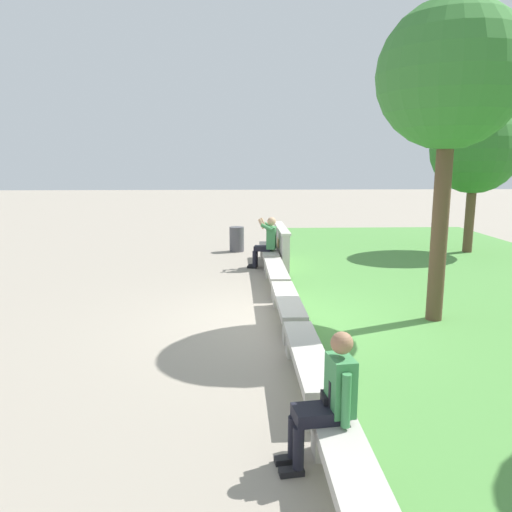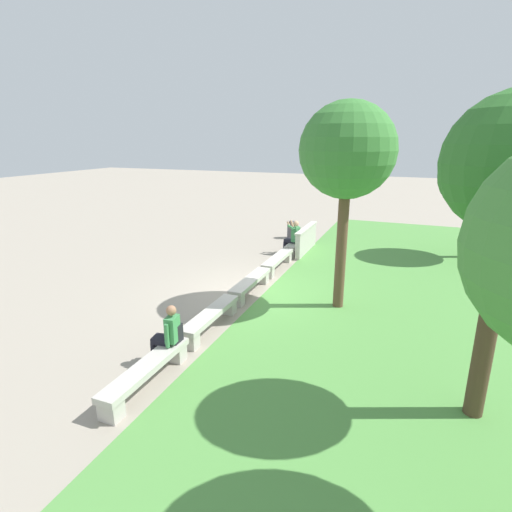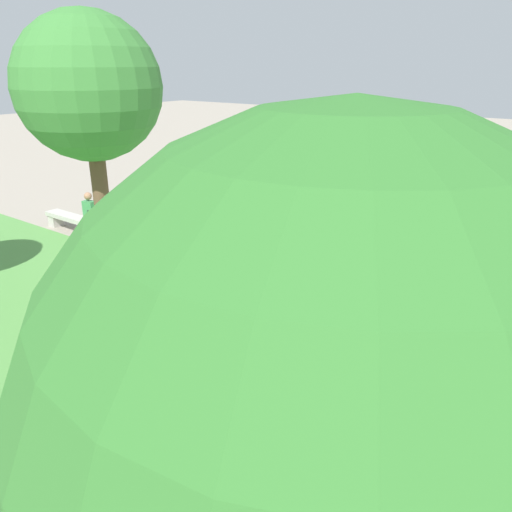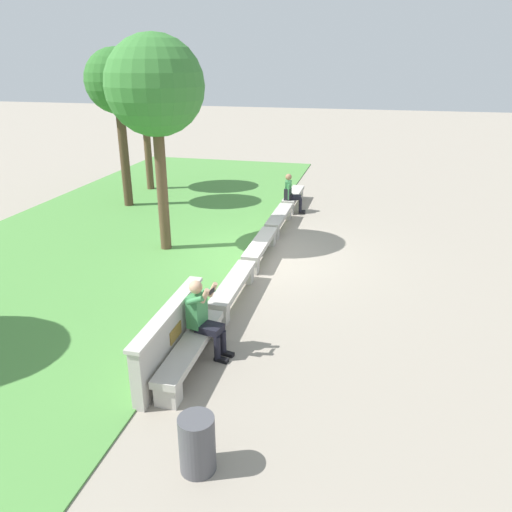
{
  "view_description": "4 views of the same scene",
  "coord_description": "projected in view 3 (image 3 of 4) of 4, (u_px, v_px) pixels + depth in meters",
  "views": [
    {
      "loc": [
        8.14,
        -0.88,
        2.72
      ],
      "look_at": [
        -1.91,
        -0.46,
        0.8
      ],
      "focal_mm": 35.0,
      "sensor_mm": 36.0,
      "label": 1
    },
    {
      "loc": [
        9.97,
        4.16,
        4.33
      ],
      "look_at": [
        -1.09,
        -0.27,
        0.8
      ],
      "focal_mm": 28.0,
      "sensor_mm": 36.0,
      "label": 2
    },
    {
      "loc": [
        -7.07,
        7.63,
        4.41
      ],
      "look_at": [
        -1.38,
        -0.02,
        0.71
      ],
      "focal_mm": 35.0,
      "sensor_mm": 36.0,
      "label": 3
    },
    {
      "loc": [
        -11.26,
        -2.63,
        4.65
      ],
      "look_at": [
        -1.95,
        -0.36,
        0.84
      ],
      "focal_mm": 35.0,
      "sensor_mm": 36.0,
      "label": 4
    }
  ],
  "objects": [
    {
      "name": "tree_right_background",
      "position": [
        335.0,
        418.0,
        2.07
      ],
      "size": [
        2.54,
        2.54,
        4.32
      ],
      "color": "brown",
      "rests_on": "ground"
    },
    {
      "name": "person_distant",
      "position": [
        93.0,
        213.0,
        13.3
      ],
      "size": [
        0.48,
        0.7,
        1.26
      ],
      "color": "black",
      "rests_on": "ground"
    },
    {
      "name": "person_photographer",
      "position": [
        400.0,
        292.0,
        8.56
      ],
      "size": [
        0.52,
        0.77,
        1.32
      ],
      "color": "black",
      "rests_on": "ground"
    },
    {
      "name": "tree_behind_wall",
      "position": [
        89.0,
        90.0,
        7.9
      ],
      "size": [
        2.32,
        2.32,
        5.21
      ],
      "color": "brown",
      "rests_on": "ground"
    },
    {
      "name": "bench_far",
      "position": [
        133.0,
        239.0,
        12.47
      ],
      "size": [
        2.25,
        0.4,
        0.45
      ],
      "color": "#B7B2A8",
      "rests_on": "ground"
    },
    {
      "name": "bench_main",
      "position": [
        420.0,
        323.0,
        8.42
      ],
      "size": [
        2.25,
        0.4,
        0.45
      ],
      "color": "#B7B2A8",
      "rests_on": "ground"
    },
    {
      "name": "backrest_wall_with_plaque",
      "position": [
        414.0,
        320.0,
        8.09
      ],
      "size": [
        2.52,
        0.24,
        1.01
      ],
      "color": "#B7B2A8",
      "rests_on": "ground"
    },
    {
      "name": "bench_mid",
      "position": [
        206.0,
        260.0,
        11.12
      ],
      "size": [
        2.25,
        0.4,
        0.45
      ],
      "color": "#B7B2A8",
      "rests_on": "ground"
    },
    {
      "name": "bench_near",
      "position": [
        298.0,
        287.0,
        9.77
      ],
      "size": [
        2.25,
        0.4,
        0.45
      ],
      "color": "#B7B2A8",
      "rests_on": "ground"
    },
    {
      "name": "backpack",
      "position": [
        93.0,
        216.0,
        13.19
      ],
      "size": [
        0.28,
        0.24,
        0.43
      ],
      "color": "black",
      "rests_on": "bench_end"
    },
    {
      "name": "grass_strip",
      "position": [
        22.0,
        358.0,
        7.95
      ],
      "size": [
        23.97,
        8.0,
        0.03
      ],
      "primitive_type": "cube",
      "color": "#518E42",
      "rests_on": "ground"
    },
    {
      "name": "ground_plane",
      "position": [
        206.0,
        273.0,
        11.23
      ],
      "size": [
        80.0,
        80.0,
        0.0
      ],
      "primitive_type": "plane",
      "color": "gray"
    },
    {
      "name": "bench_end",
      "position": [
        75.0,
        221.0,
        13.83
      ],
      "size": [
        2.25,
        0.4,
        0.45
      ],
      "color": "#B7B2A8",
      "rests_on": "ground"
    }
  ]
}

